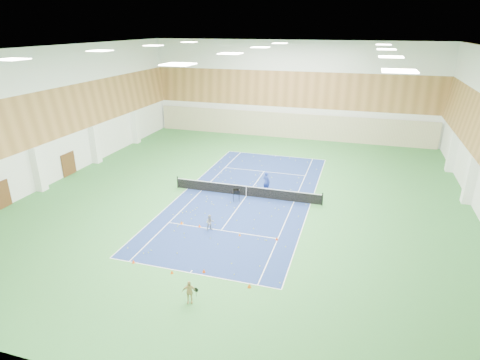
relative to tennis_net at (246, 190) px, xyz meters
name	(u,v)px	position (x,y,z in m)	size (l,w,h in m)	color
ground	(246,196)	(0.00, 0.00, -0.55)	(40.00, 40.00, 0.00)	#327435
room_shell	(247,128)	(0.00, 0.00, 5.45)	(36.00, 40.00, 12.00)	white
wood_cladding	(247,103)	(0.00, 0.00, 7.45)	(36.00, 40.00, 8.00)	#A3703C
ceiling_light_grid	(247,50)	(0.00, 0.00, 11.37)	(21.40, 25.40, 0.06)	white
court_surface	(246,196)	(0.00, 0.00, -0.55)	(10.97, 23.77, 0.01)	navy
tennis_balls_scatter	(246,196)	(0.00, 0.00, -0.50)	(10.57, 22.77, 0.07)	#B6CC22
tennis_net	(246,190)	(0.00, 0.00, 0.00)	(12.80, 0.10, 1.10)	black
back_curtain	(289,126)	(0.00, 19.75, 1.05)	(35.40, 0.16, 3.20)	#C6B793
door_left_a	(0,196)	(-17.92, -8.00, 0.55)	(0.08, 1.80, 2.20)	#593319
door_left_b	(69,164)	(-17.92, 0.00, 0.55)	(0.08, 1.80, 2.20)	#593319
coach	(266,182)	(1.40, 1.47, 0.38)	(0.68, 0.44, 1.85)	navy
child_court	(210,222)	(-0.77, -6.55, 0.04)	(0.58, 0.45, 1.18)	gray
child_apron	(189,292)	(1.05, -14.36, 0.11)	(0.77, 0.32, 1.32)	tan
ball_cart	(236,195)	(-0.55, -1.13, -0.06)	(0.57, 0.57, 0.98)	black
cone_svc_a	(182,222)	(-3.12, -6.32, -0.42)	(0.23, 0.23, 0.25)	orange
cone_svc_b	(200,226)	(-1.67, -6.38, -0.44)	(0.20, 0.20, 0.22)	#F04C0C
cone_svc_c	(240,235)	(1.49, -6.75, -0.45)	(0.18, 0.18, 0.19)	orange
cone_svc_d	(277,239)	(4.08, -6.58, -0.44)	(0.20, 0.20, 0.23)	red
cone_base_a	(133,261)	(-3.78, -11.91, -0.44)	(0.20, 0.20, 0.22)	#F7410D
cone_base_b	(172,272)	(-1.02, -12.24, -0.45)	(0.19, 0.19, 0.21)	#EA510C
cone_base_c	(204,271)	(0.75, -11.59, -0.43)	(0.21, 0.21, 0.23)	#D6460B
cone_base_d	(249,285)	(3.72, -12.19, -0.42)	(0.23, 0.23, 0.25)	#D8550B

